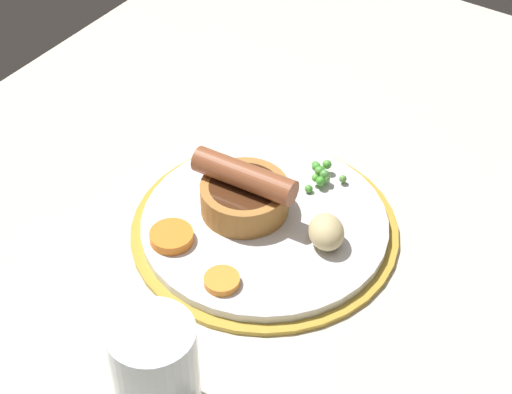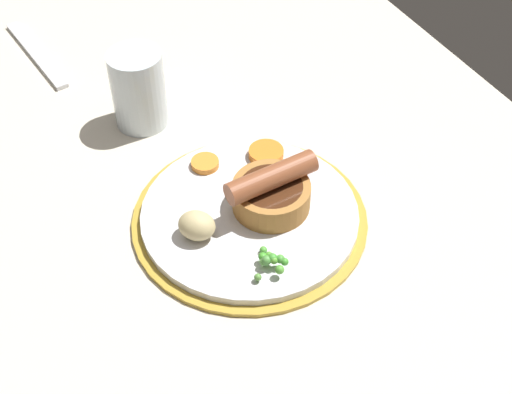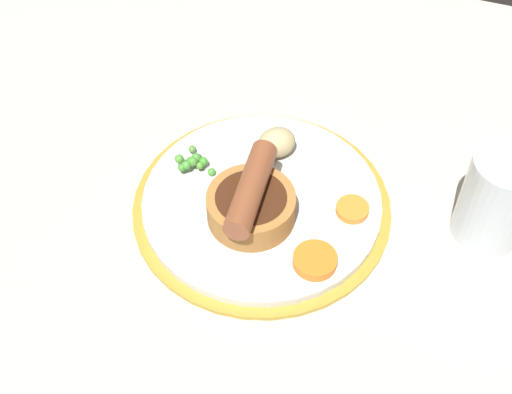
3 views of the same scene
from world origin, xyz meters
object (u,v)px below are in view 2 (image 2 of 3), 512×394
object	(u,v)px
carrot_slice_1	(206,163)
dinner_plate	(250,217)
pea_pile	(271,260)
fork	(36,54)
sausage_pudding	(271,191)
carrot_slice_0	(266,153)
drinking_glass	(138,89)
potato_chunk_0	(197,225)

from	to	relation	value
carrot_slice_1	dinner_plate	bearing A→B (deg)	-171.79
pea_pile	fork	size ratio (longest dim) A/B	0.23
sausage_pudding	carrot_slice_0	xyz separation A→B (cm)	(7.09, -3.10, -1.64)
pea_pile	fork	bearing A→B (deg)	12.78
carrot_slice_0	drinking_glass	distance (cm)	17.27
dinner_plate	pea_pile	xyz separation A→B (cm)	(-7.63, 1.50, 1.89)
sausage_pudding	fork	xyz separation A→B (cm)	(40.57, 14.79, -3.22)
dinner_plate	pea_pile	bearing A→B (deg)	168.88
dinner_plate	sausage_pudding	world-z (taller)	sausage_pudding
pea_pile	potato_chunk_0	bearing A→B (deg)	33.67
pea_pile	sausage_pudding	bearing A→B (deg)	-27.86
potato_chunk_0	drinking_glass	size ratio (longest dim) A/B	0.40
fork	drinking_glass	bearing A→B (deg)	-165.00
potato_chunk_0	fork	bearing A→B (deg)	8.58
pea_pile	potato_chunk_0	xyz separation A→B (cm)	(7.06, 4.70, 0.42)
sausage_pudding	carrot_slice_1	world-z (taller)	sausage_pudding
sausage_pudding	fork	size ratio (longest dim) A/B	0.56
potato_chunk_0	carrot_slice_1	xyz separation A→B (cm)	(9.12, -4.97, -1.11)
potato_chunk_0	carrot_slice_0	world-z (taller)	potato_chunk_0
sausage_pudding	carrot_slice_1	xyz separation A→B (cm)	(8.78, 3.64, -1.76)
dinner_plate	drinking_glass	size ratio (longest dim) A/B	2.59
carrot_slice_0	drinking_glass	xyz separation A→B (cm)	(13.92, 9.78, 2.96)
sausage_pudding	potato_chunk_0	xyz separation A→B (cm)	(-0.34, 8.61, -0.64)
fork	carrot_slice_0	bearing A→B (deg)	-159.39
pea_pile	carrot_slice_1	bearing A→B (deg)	-0.94
carrot_slice_1	drinking_glass	world-z (taller)	drinking_glass
dinner_plate	carrot_slice_1	distance (cm)	8.72
sausage_pudding	carrot_slice_0	world-z (taller)	sausage_pudding
carrot_slice_1	pea_pile	bearing A→B (deg)	179.06
fork	sausage_pudding	bearing A→B (deg)	-167.47
pea_pile	drinking_glass	world-z (taller)	drinking_glass
pea_pile	carrot_slice_1	world-z (taller)	pea_pile
sausage_pudding	drinking_glass	size ratio (longest dim) A/B	1.05
dinner_plate	potato_chunk_0	world-z (taller)	potato_chunk_0
pea_pile	potato_chunk_0	size ratio (longest dim) A/B	1.10
sausage_pudding	drinking_glass	xyz separation A→B (cm)	(21.01, 6.69, 1.31)
sausage_pudding	pea_pile	size ratio (longest dim) A/B	2.41
pea_pile	drinking_glass	distance (cm)	28.64
pea_pile	drinking_glass	bearing A→B (deg)	5.58
carrot_slice_0	fork	size ratio (longest dim) A/B	0.22
dinner_plate	drinking_glass	world-z (taller)	drinking_glass
fork	drinking_glass	size ratio (longest dim) A/B	1.86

